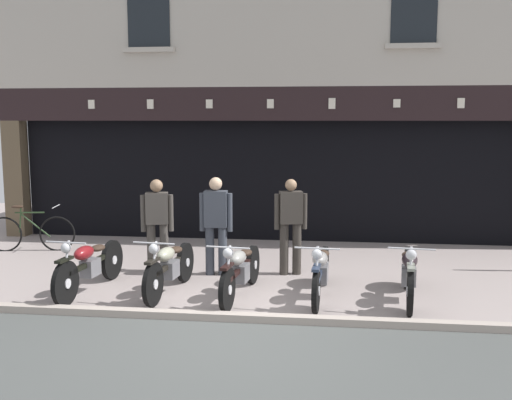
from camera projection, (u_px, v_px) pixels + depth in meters
ground at (219, 355)px, 6.63m from camera, size 23.98×22.00×0.18m
shop_facade at (278, 156)px, 14.24m from camera, size 12.28×4.42×6.43m
motorcycle_left at (89, 265)px, 8.90m from camera, size 0.62×2.08×0.92m
motorcycle_center_left at (169, 266)px, 8.83m from camera, size 0.62×1.95×0.91m
motorcycle_center at (240, 270)px, 8.65m from camera, size 0.62×2.05×0.90m
motorcycle_center_right at (321, 270)px, 8.61m from camera, size 0.62×2.04×0.90m
motorcycle_right at (409, 272)px, 8.45m from camera, size 0.62×1.96×0.92m
salesman_left at (157, 221)px, 10.05m from camera, size 0.55×0.30×1.61m
shopkeeper_center at (216, 221)px, 9.83m from camera, size 0.56×0.25×1.67m
salesman_right at (291, 222)px, 9.86m from camera, size 0.55×0.30×1.64m
advert_board_near at (134, 161)px, 13.03m from camera, size 0.77×0.03×1.06m
leaning_bicycle at (30, 232)px, 11.70m from camera, size 1.74×0.51×0.95m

